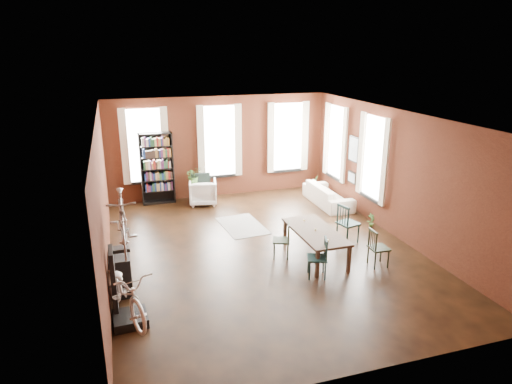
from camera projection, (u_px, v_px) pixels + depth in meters
name	position (u px, v px, depth m)	size (l,w,h in m)	color
room	(266.00, 157.00, 10.87)	(9.00, 9.04, 3.22)	black
dining_table	(315.00, 244.00, 10.45)	(0.89, 1.95, 0.67)	#4A392C
dining_chair_a	(317.00, 258.00, 9.54)	(0.40, 0.40, 0.87)	#193838
dining_chair_b	(281.00, 240.00, 10.44)	(0.39, 0.39, 0.84)	black
dining_chair_c	(379.00, 248.00, 10.03)	(0.39, 0.39, 0.86)	black
dining_chair_d	(348.00, 223.00, 11.25)	(0.45, 0.45, 0.98)	#1A3B3A
bookshelf	(157.00, 168.00, 13.89)	(1.00, 0.32, 2.20)	black
white_armchair	(203.00, 191.00, 14.00)	(0.81, 0.76, 0.84)	white
cream_sofa	(328.00, 192.00, 13.97)	(2.08, 0.61, 0.81)	beige
striped_rug	(242.00, 226.00, 12.38)	(1.03, 1.64, 0.01)	black
bike_trainer	(130.00, 319.00, 8.02)	(0.58, 0.58, 0.17)	black
bike_wall_rack	(114.00, 283.00, 8.09)	(0.16, 0.60, 1.30)	black
console_table	(121.00, 272.00, 9.01)	(0.40, 0.80, 0.80)	black
plant_stand	(194.00, 193.00, 14.22)	(0.29, 0.29, 0.58)	black
plant_by_sofa	(313.00, 191.00, 14.87)	(0.37, 0.67, 0.30)	#2E5923
plant_small	(371.00, 225.00, 12.24)	(0.21, 0.40, 0.14)	#345E25
bicycle_floor	(123.00, 269.00, 7.68)	(0.64, 0.96, 1.83)	beige
bicycle_hung	(121.00, 203.00, 7.70)	(0.47, 1.00, 1.66)	#A5A8AD
plant_on_stand	(194.00, 177.00, 14.08)	(0.50, 0.55, 0.43)	#3A6026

